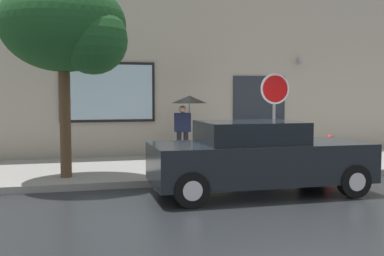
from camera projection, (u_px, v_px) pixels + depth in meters
ground_plane at (277, 191)px, 9.31m from camera, size 60.00×60.00×0.00m
sidewalk at (229, 166)px, 12.20m from camera, size 20.00×4.00×0.15m
building_facade at (203, 48)px, 14.37m from camera, size 20.00×0.67×7.00m
parked_car at (258, 158)px, 9.02m from camera, size 4.34×1.82×1.45m
fire_hydrant at (330, 150)px, 11.94m from camera, size 0.30×0.44×0.78m
pedestrian_with_umbrella at (187, 108)px, 12.98m from camera, size 1.04×1.04×1.81m
street_tree at (69, 29)px, 9.79m from camera, size 2.72×2.31×4.37m
stop_sign at (275, 102)px, 11.15m from camera, size 0.76×0.10×2.36m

